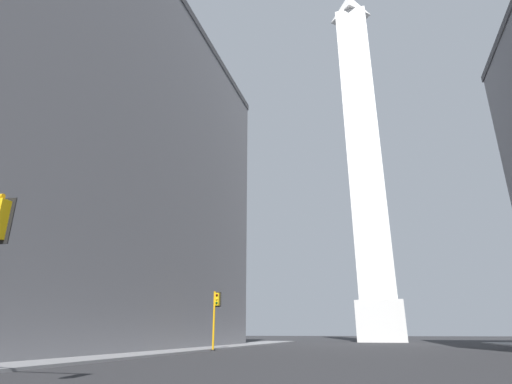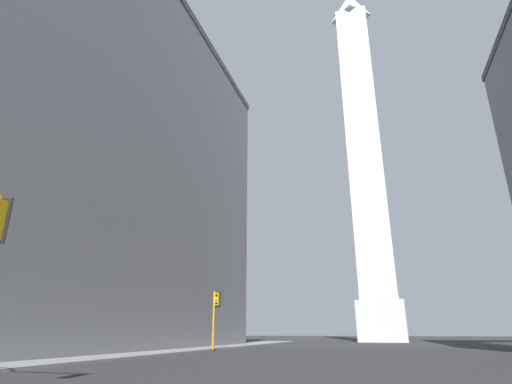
% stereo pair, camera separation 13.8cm
% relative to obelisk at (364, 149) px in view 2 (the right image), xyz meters
% --- Properties ---
extents(sidewalk_left, '(5.00, 87.53, 0.15)m').
position_rel_obelisk_xyz_m(sidewalk_left, '(-16.77, -46.68, -35.61)').
color(sidewalk_left, gray).
rests_on(sidewalk_left, ground_plane).
extents(building_left, '(19.91, 48.32, 36.77)m').
position_rel_obelisk_xyz_m(building_left, '(-27.29, -44.24, -17.29)').
color(building_left, slate).
rests_on(building_left, ground_plane).
extents(obelisk, '(7.79, 7.79, 74.61)m').
position_rel_obelisk_xyz_m(obelisk, '(0.00, 0.00, 0.00)').
color(obelisk, silver).
rests_on(obelisk, ground_plane).
extents(traffic_light_mid_left, '(0.78, 0.50, 5.06)m').
position_rel_obelisk_xyz_m(traffic_light_mid_left, '(-13.96, -39.63, -32.34)').
color(traffic_light_mid_left, orange).
rests_on(traffic_light_mid_left, ground_plane).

